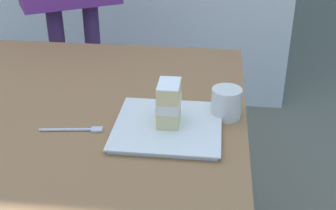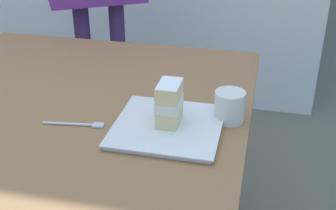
{
  "view_description": "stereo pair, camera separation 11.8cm",
  "coord_description": "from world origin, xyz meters",
  "px_view_note": "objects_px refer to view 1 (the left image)",
  "views": [
    {
      "loc": [
        -0.97,
        -0.45,
        1.37
      ],
      "look_at": [
        0.07,
        -0.33,
        0.82
      ],
      "focal_mm": 48.03,
      "sensor_mm": 36.0,
      "label": 1
    },
    {
      "loc": [
        -0.95,
        -0.57,
        1.37
      ],
      "look_at": [
        0.07,
        -0.33,
        0.82
      ],
      "focal_mm": 48.03,
      "sensor_mm": 36.0,
      "label": 2
    }
  ],
  "objects_px": {
    "patio_table": "(45,164)",
    "dessert_fork": "(76,130)",
    "dessert_plate": "(168,127)",
    "coffee_cup": "(226,103)",
    "cake_slice": "(169,103)"
  },
  "relations": [
    {
      "from": "dessert_plate",
      "to": "coffee_cup",
      "type": "xyz_separation_m",
      "value": [
        0.09,
        -0.15,
        0.04
      ]
    },
    {
      "from": "patio_table",
      "to": "dessert_fork",
      "type": "relative_size",
      "value": 8.27
    },
    {
      "from": "patio_table",
      "to": "dessert_fork",
      "type": "bearing_deg",
      "value": -66.26
    },
    {
      "from": "cake_slice",
      "to": "dessert_plate",
      "type": "bearing_deg",
      "value": 176.74
    },
    {
      "from": "patio_table",
      "to": "cake_slice",
      "type": "xyz_separation_m",
      "value": [
        0.09,
        -0.33,
        0.16
      ]
    },
    {
      "from": "patio_table",
      "to": "dessert_plate",
      "type": "height_order",
      "value": "dessert_plate"
    },
    {
      "from": "patio_table",
      "to": "dessert_plate",
      "type": "relative_size",
      "value": 4.91
    },
    {
      "from": "dessert_fork",
      "to": "coffee_cup",
      "type": "distance_m",
      "value": 0.42
    },
    {
      "from": "cake_slice",
      "to": "dessert_fork",
      "type": "height_order",
      "value": "cake_slice"
    },
    {
      "from": "dessert_plate",
      "to": "cake_slice",
      "type": "xyz_separation_m",
      "value": [
        0.01,
        -0.0,
        0.07
      ]
    },
    {
      "from": "dessert_plate",
      "to": "coffee_cup",
      "type": "relative_size",
      "value": 3.29
    },
    {
      "from": "patio_table",
      "to": "dessert_fork",
      "type": "xyz_separation_m",
      "value": [
        0.04,
        -0.08,
        0.09
      ]
    },
    {
      "from": "coffee_cup",
      "to": "patio_table",
      "type": "bearing_deg",
      "value": 108.39
    },
    {
      "from": "dessert_plate",
      "to": "dessert_fork",
      "type": "height_order",
      "value": "dessert_plate"
    },
    {
      "from": "dessert_fork",
      "to": "patio_table",
      "type": "bearing_deg",
      "value": 113.74
    }
  ]
}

